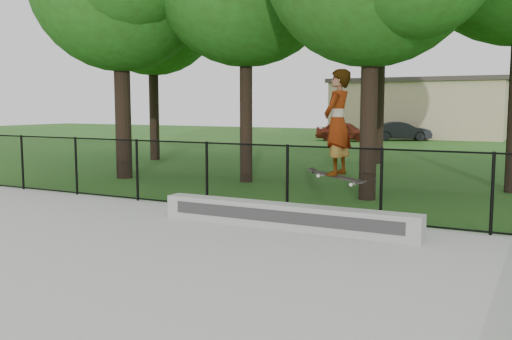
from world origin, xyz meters
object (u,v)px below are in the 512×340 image
at_px(car_a, 345,131).
at_px(car_b, 402,131).
at_px(grind_ledge, 285,216).
at_px(skater_airborne, 337,124).
at_px(car_c, 406,131).

distance_m(car_a, car_b, 3.98).
distance_m(grind_ledge, car_b, 29.42).
relative_size(car_a, skater_airborne, 1.89).
distance_m(car_b, car_c, 2.03).
bearing_deg(car_b, grind_ledge, 166.10).
distance_m(car_b, skater_airborne, 29.83).
height_order(grind_ledge, car_a, car_a).
distance_m(grind_ledge, skater_airborne, 2.07).
bearing_deg(car_a, car_b, -53.36).
xyz_separation_m(car_a, car_c, (3.01, 4.40, -0.11)).
distance_m(car_a, car_c, 5.33).
distance_m(car_a, skater_airborne, 28.35).
xyz_separation_m(car_a, skater_airborne, (9.00, -26.85, 1.40)).
bearing_deg(grind_ledge, car_b, 99.23).
bearing_deg(car_c, car_b, -167.47).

